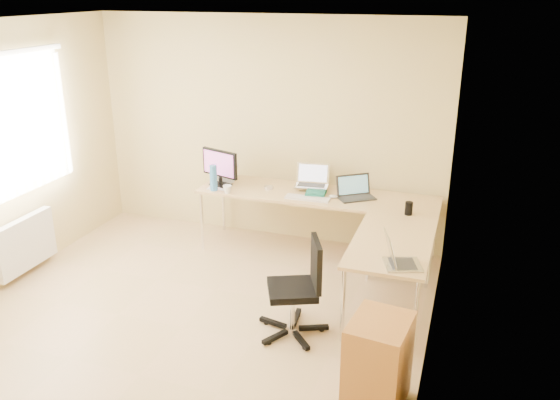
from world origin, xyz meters
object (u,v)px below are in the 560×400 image
(laptop_center, at_px, (312,176))
(laptop_return, at_px, (404,253))
(monitor, at_px, (220,168))
(desk_fan, at_px, (231,168))
(mug, at_px, (227,189))
(office_chair, at_px, (292,282))
(keyboard, at_px, (307,198))
(water_bottle, at_px, (213,178))
(desk_main, at_px, (316,224))
(laptop_black, at_px, (357,188))
(desk_return, at_px, (390,278))
(cabinet, at_px, (378,362))

(laptop_center, distance_m, laptop_return, 1.98)
(monitor, distance_m, desk_fan, 0.29)
(mug, bearing_deg, monitor, 129.42)
(laptop_center, relative_size, office_chair, 0.41)
(keyboard, relative_size, laptop_return, 1.40)
(monitor, relative_size, mug, 5.04)
(monitor, bearing_deg, keyboard, 12.10)
(water_bottle, height_order, desk_fan, water_bottle)
(desk_main, bearing_deg, keyboard, -104.17)
(water_bottle, distance_m, office_chair, 1.95)
(monitor, bearing_deg, laptop_black, 21.44)
(laptop_return, bearing_deg, monitor, 39.56)
(desk_return, distance_m, cabinet, 1.31)
(keyboard, distance_m, mug, 0.90)
(water_bottle, relative_size, desk_fan, 1.14)
(desk_main, bearing_deg, mug, -162.49)
(laptop_black, height_order, water_bottle, water_bottle)
(office_chair, bearing_deg, laptop_black, 58.71)
(desk_return, relative_size, cabinet, 1.92)
(desk_main, distance_m, water_bottle, 1.26)
(desk_return, bearing_deg, laptop_return, -71.69)
(laptop_black, bearing_deg, desk_main, 144.11)
(desk_main, relative_size, monitor, 5.39)
(mug, bearing_deg, laptop_return, -29.20)
(mug, bearing_deg, laptop_black, 12.13)
(desk_fan, bearing_deg, desk_main, -9.88)
(desk_fan, height_order, office_chair, desk_fan)
(laptop_return, relative_size, office_chair, 0.39)
(office_chair, bearing_deg, mug, 107.85)
(monitor, relative_size, keyboard, 1.02)
(mug, height_order, office_chair, office_chair)
(desk_main, distance_m, mug, 1.07)
(laptop_return, bearing_deg, cabinet, 158.72)
(cabinet, bearing_deg, water_bottle, 144.28)
(water_bottle, bearing_deg, desk_main, 12.75)
(mug, relative_size, desk_fan, 0.38)
(laptop_black, bearing_deg, monitor, 146.92)
(desk_main, xyz_separation_m, laptop_center, (-0.09, 0.10, 0.53))
(desk_fan, height_order, cabinet, desk_fan)
(laptop_return, bearing_deg, laptop_black, 6.38)
(laptop_center, height_order, laptop_return, laptop_center)
(desk_return, relative_size, mug, 13.32)
(mug, distance_m, cabinet, 2.88)
(monitor, xyz_separation_m, cabinet, (2.22, -2.23, -0.58))
(desk_main, relative_size, laptop_return, 7.71)
(mug, xyz_separation_m, cabinet, (2.03, -2.00, -0.42))
(desk_return, height_order, mug, mug)
(water_bottle, bearing_deg, laptop_black, 9.23)
(mug, distance_m, laptop_return, 2.37)
(mug, bearing_deg, desk_fan, 108.05)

